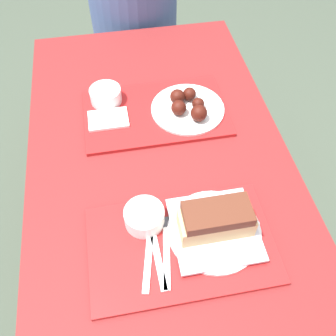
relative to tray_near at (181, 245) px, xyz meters
name	(u,v)px	position (x,y,z in m)	size (l,w,h in m)	color
ground_plane	(165,279)	(-0.01, 0.21, -0.77)	(12.00, 12.00, 0.00)	#424C3D
picnic_table	(164,199)	(-0.01, 0.21, -0.12)	(0.76, 1.49, 0.76)	maroon
picnic_bench_far	(133,73)	(-0.01, 1.18, -0.39)	(0.73, 0.28, 0.46)	maroon
tray_near	(181,245)	(0.00, 0.00, 0.00)	(0.45, 0.28, 0.01)	red
tray_far	(156,113)	(0.01, 0.47, 0.00)	(0.45, 0.28, 0.01)	red
bowl_coleslaw_near	(144,216)	(-0.08, 0.08, 0.03)	(0.10, 0.10, 0.05)	white
brisket_sandwich_plate	(215,224)	(0.09, 0.02, 0.04)	(0.23, 0.23, 0.10)	white
plastic_fork_near	(158,257)	(-0.06, -0.02, 0.01)	(0.02, 0.17, 0.00)	white
plastic_knife_near	(167,255)	(-0.04, -0.02, 0.01)	(0.04, 0.17, 0.00)	white
plastic_spoon_near	(148,258)	(-0.08, -0.02, 0.01)	(0.05, 0.17, 0.00)	white
condiment_packet	(167,222)	(-0.02, 0.06, 0.01)	(0.04, 0.03, 0.01)	#3F3F47
bowl_coleslaw_far	(106,94)	(-0.14, 0.55, 0.03)	(0.10, 0.10, 0.05)	white
wings_plate_far	(188,106)	(0.11, 0.45, 0.02)	(0.23, 0.23, 0.06)	white
napkin_far	(108,119)	(-0.14, 0.46, 0.01)	(0.12, 0.09, 0.01)	white
person_seated_across	(133,2)	(0.02, 1.18, -0.01)	(0.38, 0.38, 0.73)	#4C6093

